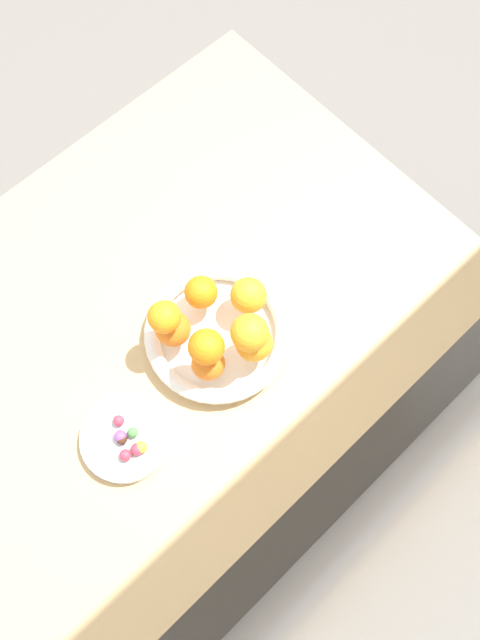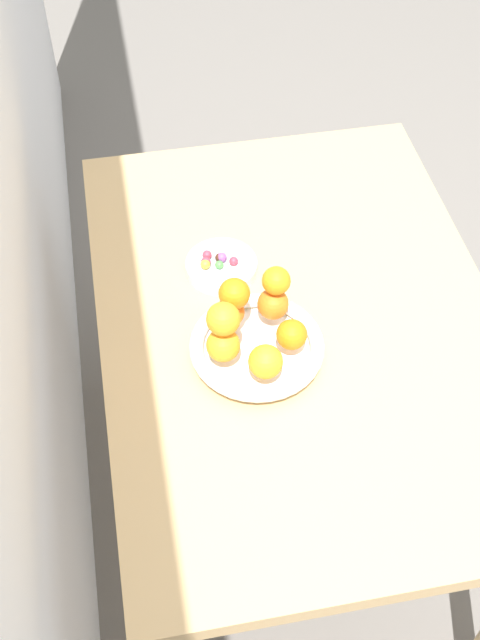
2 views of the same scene
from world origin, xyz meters
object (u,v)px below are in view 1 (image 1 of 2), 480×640
(candy_dish, at_px, (125,438))
(orange_2, at_px, (249,295))
(candy_ball_1, at_px, (122,439))
(orange_3, at_px, (201,292))
(candy_ball_7, at_px, (119,421))
(orange_1, at_px, (254,343))
(candy_ball_2, at_px, (137,449))
(orange_6, at_px, (250,333))
(orange_7, at_px, (164,317))
(orange_5, at_px, (206,347))
(orange_0, at_px, (208,364))
(candy_ball_3, at_px, (120,436))
(candy_ball_6, at_px, (141,447))
(dining_table, at_px, (154,342))
(candy_ball_5, at_px, (133,432))
(fruit_bowl, at_px, (218,333))
(orange_4, at_px, (173,329))
(candy_ball_0, at_px, (125,455))
(candy_ball_4, at_px, (137,449))

(candy_dish, distance_m, orange_2, 0.30)
(candy_dish, height_order, candy_ball_1, candy_ball_1)
(orange_2, height_order, orange_3, orange_2)
(orange_3, relative_size, candy_ball_7, 3.08)
(orange_3, bearing_deg, candy_ball_7, 14.91)
(orange_1, xyz_separation_m, candy_ball_2, (0.24, -0.01, -0.04))
(orange_6, bearing_deg, orange_7, -55.03)
(orange_5, xyz_separation_m, candy_ball_7, (0.17, -0.03, -0.09))
(candy_dish, relative_size, orange_0, 2.63)
(candy_ball_1, bearing_deg, candy_ball_3, -106.02)
(candy_ball_2, xyz_separation_m, candy_ball_6, (-0.01, 0.00, 0.00))
(orange_2, height_order, orange_5, orange_5)
(orange_0, distance_m, candy_ball_7, 0.17)
(dining_table, bearing_deg, orange_2, 146.17)
(candy_dish, distance_m, orange_5, 0.21)
(orange_0, distance_m, candy_ball_3, 0.18)
(candy_ball_5, bearing_deg, orange_7, -151.72)
(orange_1, bearing_deg, orange_2, -127.04)
(candy_ball_2, height_order, candy_ball_5, candy_ball_2)
(orange_6, distance_m, candy_ball_1, 0.26)
(orange_1, relative_size, orange_5, 1.07)
(candy_ball_2, distance_m, candy_ball_6, 0.01)
(fruit_bowl, bearing_deg, candy_ball_7, 1.00)
(candy_ball_5, distance_m, candy_ball_7, 0.03)
(candy_ball_5, bearing_deg, dining_table, -135.48)
(orange_3, bearing_deg, orange_6, 87.51)
(fruit_bowl, height_order, candy_ball_1, same)
(dining_table, xyz_separation_m, candy_ball_2, (0.15, 0.16, 0.12))
(candy_ball_1, height_order, candy_ball_5, same)
(orange_4, bearing_deg, orange_7, -43.08)
(candy_dish, bearing_deg, candy_ball_5, 155.97)
(candy_ball_2, relative_size, candy_ball_7, 1.00)
(orange_0, relative_size, candy_ball_5, 3.20)
(fruit_bowl, height_order, orange_3, orange_3)
(orange_6, xyz_separation_m, candy_ball_1, (0.24, -0.03, -0.10))
(fruit_bowl, bearing_deg, candy_dish, 6.90)
(orange_1, relative_size, orange_7, 1.16)
(candy_ball_0, height_order, candy_ball_2, same)
(candy_ball_0, xyz_separation_m, candy_ball_3, (-0.01, -0.03, 0.00))
(candy_ball_2, bearing_deg, dining_table, -132.95)
(candy_ball_2, bearing_deg, candy_ball_7, -97.32)
(candy_dish, relative_size, candy_ball_4, 7.19)
(orange_2, xyz_separation_m, candy_ball_4, (0.29, 0.06, -0.04))
(dining_table, bearing_deg, orange_4, 108.04)
(orange_3, xyz_separation_m, candy_ball_2, (0.24, 0.12, -0.04))
(orange_1, distance_m, candy_ball_0, 0.26)
(dining_table, distance_m, candy_ball_1, 0.23)
(orange_2, relative_size, orange_4, 1.05)
(orange_7, bearing_deg, candy_ball_6, 34.90)
(orange_3, distance_m, candy_ball_6, 0.26)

